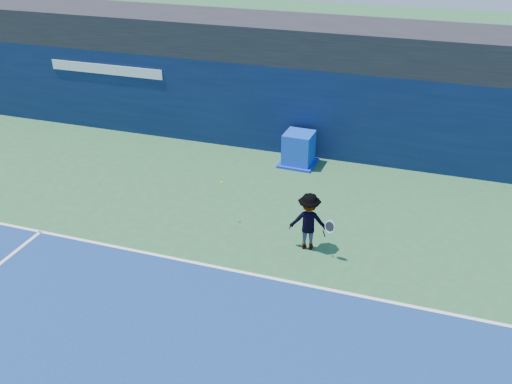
# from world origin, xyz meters

# --- Properties ---
(ground) EXTENTS (80.00, 80.00, 0.00)m
(ground) POSITION_xyz_m (0.00, 0.00, 0.00)
(ground) COLOR #2A5E35
(ground) RESTS_ON ground
(baseline) EXTENTS (24.00, 0.10, 0.01)m
(baseline) POSITION_xyz_m (0.00, 3.00, 0.01)
(baseline) COLOR white
(baseline) RESTS_ON ground
(stadium_band) EXTENTS (36.00, 3.00, 1.20)m
(stadium_band) POSITION_xyz_m (0.00, 11.50, 3.60)
(stadium_band) COLOR black
(stadium_band) RESTS_ON back_wall_assembly
(back_wall_assembly) EXTENTS (36.00, 1.03, 3.00)m
(back_wall_assembly) POSITION_xyz_m (-0.00, 10.50, 1.50)
(back_wall_assembly) COLOR #0A183A
(back_wall_assembly) RESTS_ON ground
(equipment_cart) EXTENTS (1.19, 1.19, 1.10)m
(equipment_cart) POSITION_xyz_m (0.41, 9.33, 0.50)
(equipment_cart) COLOR #0E39C7
(equipment_cart) RESTS_ON ground
(tennis_player) EXTENTS (1.26, 0.74, 1.53)m
(tennis_player) POSITION_xyz_m (1.93, 4.56, 0.76)
(tennis_player) COLOR white
(tennis_player) RESTS_ON ground
(tennis_ball) EXTENTS (0.07, 0.07, 0.07)m
(tennis_ball) POSITION_xyz_m (-0.60, 5.08, 1.19)
(tennis_ball) COLOR #BAD017
(tennis_ball) RESTS_ON ground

